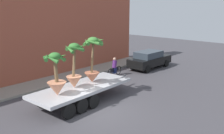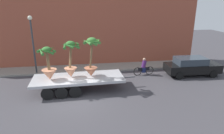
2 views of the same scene
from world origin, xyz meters
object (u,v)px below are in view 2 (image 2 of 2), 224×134
Objects in this scene: potted_palm_front at (49,67)px; cyclist at (144,67)px; street_lamp at (32,37)px; parked_car at (192,66)px; flatbed_trailer at (75,80)px; potted_palm_rear at (91,59)px; potted_palm_middle at (71,62)px.

potted_palm_front is 1.24× the size of cyclist.
cyclist is 0.38× the size of street_lamp.
street_lamp reaches higher than parked_car.
flatbed_trailer is 1.98m from potted_palm_front.
parked_car is 0.95× the size of street_lamp.
potted_palm_rear is 1.08× the size of potted_palm_middle.
potted_palm_rear reaches higher than flatbed_trailer.
flatbed_trailer is 2.87× the size of potted_palm_middle.
potted_palm_front is at bearing -170.98° from parked_car.
potted_palm_middle reaches higher than cyclist.
parked_car is at bearing -9.78° from cyclist.
street_lamp is (-3.21, 3.72, 1.12)m from potted_palm_middle.
potted_palm_rear is 5.31m from cyclist.
flatbed_trailer is 1.93m from potted_palm_rear.
flatbed_trailer is 9.91m from parked_car.
potted_palm_middle is at bearing 145.85° from flatbed_trailer.
potted_palm_rear is 8.80m from parked_car.
potted_palm_rear is at bearing -38.95° from street_lamp.
potted_palm_rear is at bearing -153.91° from cyclist.
potted_palm_middle is at bearing -171.31° from parked_car.
cyclist is at bearing 26.09° from potted_palm_rear.
parked_car is (9.77, 1.65, 0.05)m from flatbed_trailer.
flatbed_trailer is 1.36m from potted_palm_middle.
potted_palm_middle is at bearing 179.44° from potted_palm_rear.
potted_palm_front is at bearing -66.35° from street_lamp.
potted_palm_front is at bearing -174.53° from potted_palm_rear.
potted_palm_middle is 1.12× the size of potted_palm_front.
flatbed_trailer is 1.52× the size of street_lamp.
potted_palm_middle is 0.56× the size of parked_car.
street_lamp is at bearing 170.66° from cyclist.
street_lamp reaches higher than potted_palm_rear.
flatbed_trailer is at bearing 5.46° from potted_palm_front.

